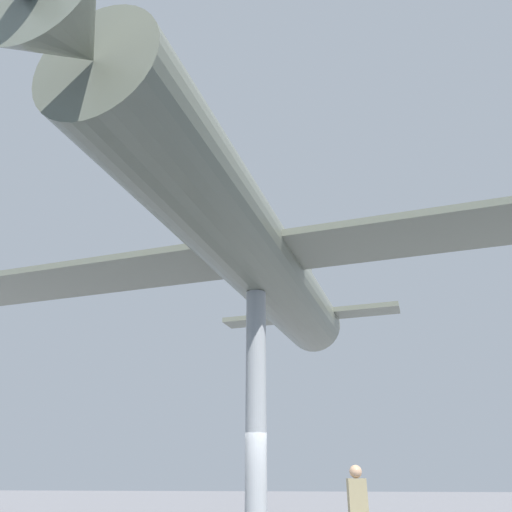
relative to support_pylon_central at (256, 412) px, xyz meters
The scene contains 3 objects.
support_pylon_central is the anchor object (origin of this frame).
suspended_airplane 4.00m from the support_pylon_central, 77.15° to the left, with size 20.71×15.98×3.42m.
visitor_person 2.90m from the support_pylon_central, behind, with size 0.43×0.28×1.82m.
Camera 1 is at (-1.16, 12.07, 1.67)m, focal length 35.00 mm.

